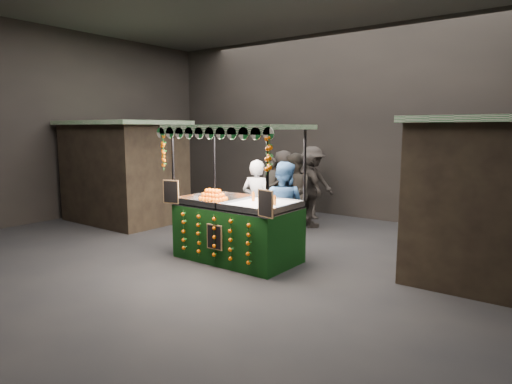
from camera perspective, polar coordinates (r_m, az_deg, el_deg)
The scene contains 11 objects.
ground at distance 8.44m, azimuth -3.52°, elevation -8.43°, with size 12.00×12.00×0.00m, color black.
market_hall at distance 8.14m, azimuth -3.74°, elevation 15.02°, with size 12.10×10.10×5.05m.
neighbour_stall_left at distance 12.06m, azimuth -16.58°, elevation 2.62°, with size 3.00×2.20×2.60m.
juice_stall at distance 8.11m, azimuth -2.49°, elevation -3.51°, with size 2.56×1.50×2.48m.
vendor_grey at distance 9.06m, azimuth 0.14°, elevation -1.45°, with size 0.73×0.56×1.79m.
vendor_blue at distance 8.53m, azimuth 3.51°, elevation -2.06°, with size 0.97×0.81×1.79m.
shopper_0 at distance 11.69m, azimuth 1.97°, elevation 0.44°, with size 0.70×0.56×1.66m.
shopper_1 at distance 10.29m, azimuth 4.89°, elevation -0.12°, with size 1.14×1.13×1.85m.
shopper_2 at distance 10.88m, azimuth 6.93°, elevation 0.08°, with size 1.11×0.92×1.77m.
shopper_3 at distance 11.82m, azimuth 7.18°, elevation 1.15°, with size 1.22×1.44×1.94m.
shopper_4 at distance 11.91m, azimuth 3.53°, elevation 0.98°, with size 0.92×0.61×1.83m.
Camera 1 is at (5.24, -6.15, 2.42)m, focal length 31.08 mm.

